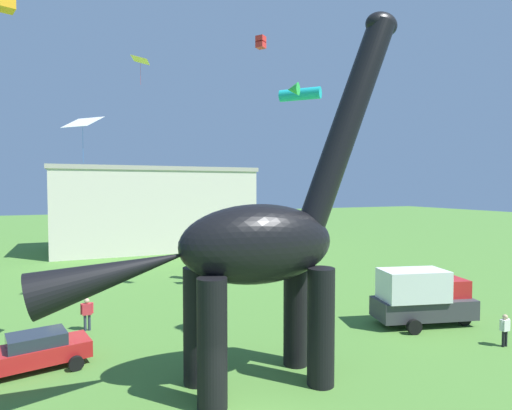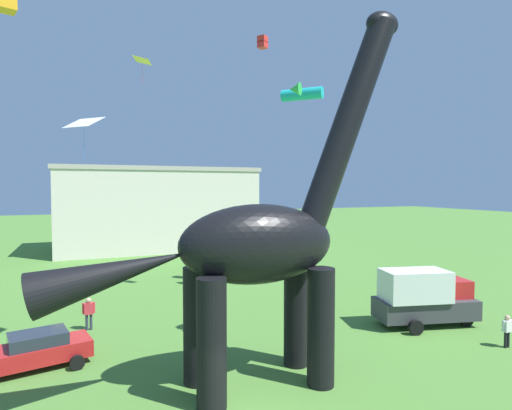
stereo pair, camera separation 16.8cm
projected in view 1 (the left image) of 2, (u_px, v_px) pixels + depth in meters
The scene contains 10 objects.
dinosaur_sculpture at pixel (257, 244), 16.19m from camera, with size 14.85×3.15×15.53m.
parked_sedan_left at pixel (37, 350), 17.81m from camera, with size 4.48×2.62×1.55m.
parked_box_truck at pixel (422, 296), 23.49m from camera, with size 5.94×3.41×3.20m.
person_vendor_side at pixel (87, 311), 22.52m from camera, with size 0.67×0.29×1.78m.
person_far_spectator at pixel (505, 327), 20.26m from camera, with size 0.60×0.26×1.60m.
kite_mid_center at pixel (299, 93), 30.11m from camera, with size 3.20×3.18×0.91m.
kite_drifting at pixel (83, 122), 18.75m from camera, with size 1.87×1.89×2.11m.
kite_far_right at pixel (261, 42), 28.05m from camera, with size 0.78×0.78×0.79m.
kite_mid_right at pixel (140, 60), 25.48m from camera, with size 1.31×1.54×1.63m.
background_building_block at pixel (154, 208), 53.17m from camera, with size 24.18×12.17×10.29m.
Camera 1 is at (-4.81, -11.24, 7.85)m, focal length 28.97 mm.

